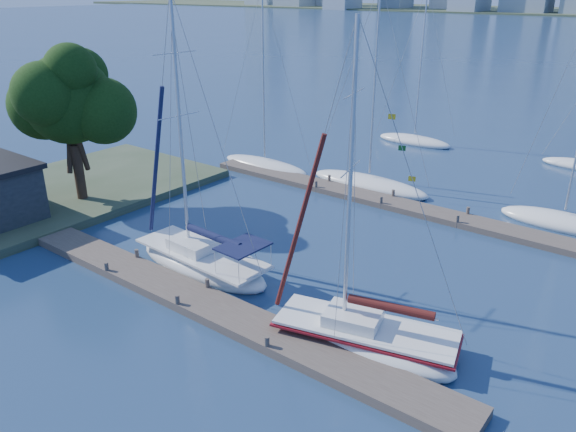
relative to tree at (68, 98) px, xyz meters
The scene contains 11 objects.
ground 16.40m from the tree, 15.60° to the right, with size 700.00×700.00×0.00m, color #17304C.
near_dock 16.32m from the tree, 15.60° to the right, with size 26.00×2.00×0.40m, color #4C4037.
far_dock 21.35m from the tree, 36.28° to the left, with size 30.00×1.80×0.36m, color #4C4037.
shore 7.21m from the tree, 159.30° to the right, with size 12.00×22.00×0.50m, color #38472D.
tree is the anchor object (origin of this frame).
sailboat_navy 13.72m from the tree, ahead, with size 8.15×2.99×13.55m.
sailboat_maroon 22.82m from the tree, ahead, with size 7.91×4.24×12.79m.
bg_boat_0 15.35m from the tree, 72.71° to the left, with size 8.04×3.07×13.51m.
bg_boat_1 20.19m from the tree, 48.09° to the left, with size 8.92×2.45×13.77m.
bg_boat_4 30.11m from the tree, 31.06° to the left, with size 7.51×4.21×14.88m.
bg_boat_6 29.51m from the tree, 69.69° to the left, with size 7.04×4.77×13.50m.
Camera 1 is at (16.52, -14.52, 13.09)m, focal length 35.00 mm.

